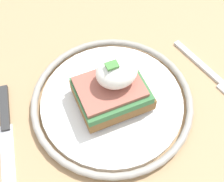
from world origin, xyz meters
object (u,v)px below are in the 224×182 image
at_px(plate, 112,101).
at_px(knife, 6,132).
at_px(sandwich, 112,88).
at_px(fork, 209,72).

distance_m(plate, knife, 0.16).
relative_size(sandwich, knife, 0.53).
bearing_deg(fork, knife, -4.05).
height_order(plate, knife, plate).
relative_size(plate, fork, 1.71).
bearing_deg(plate, sandwich, 92.05).
distance_m(plate, sandwich, 0.04).
bearing_deg(sandwich, plate, -87.95).
relative_size(sandwich, fork, 0.72).
distance_m(fork, knife, 0.32).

